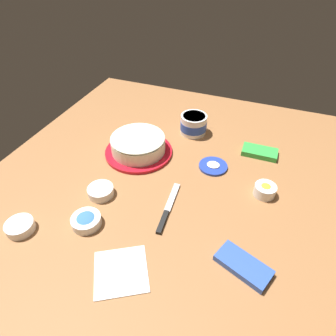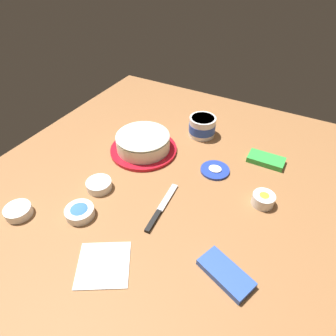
# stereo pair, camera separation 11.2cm
# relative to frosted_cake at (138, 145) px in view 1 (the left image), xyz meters

# --- Properties ---
(ground_plane) EXTENTS (1.54, 1.54, 0.00)m
(ground_plane) POSITION_rel_frosted_cake_xyz_m (0.26, -0.13, -0.04)
(ground_plane) COLOR #936038
(frosted_cake) EXTENTS (0.29, 0.29, 0.09)m
(frosted_cake) POSITION_rel_frosted_cake_xyz_m (0.00, 0.00, 0.00)
(frosted_cake) COLOR red
(frosted_cake) RESTS_ON ground_plane
(frosting_tub) EXTENTS (0.12, 0.12, 0.09)m
(frosting_tub) POSITION_rel_frosted_cake_xyz_m (0.17, 0.24, 0.00)
(frosting_tub) COLOR white
(frosting_tub) RESTS_ON ground_plane
(frosting_tub_lid) EXTENTS (0.12, 0.12, 0.02)m
(frosting_tub_lid) POSITION_rel_frosted_cake_xyz_m (0.32, 0.02, -0.04)
(frosting_tub_lid) COLOR #233DAD
(frosting_tub_lid) RESTS_ON ground_plane
(spreading_knife) EXTENTS (0.04, 0.24, 0.01)m
(spreading_knife) POSITION_rel_frosted_cake_xyz_m (0.23, -0.27, -0.04)
(spreading_knife) COLOR silver
(spreading_knife) RESTS_ON ground_plane
(sprinkle_bowl_pink) EXTENTS (0.09, 0.09, 0.03)m
(sprinkle_bowl_pink) POSITION_rel_frosted_cake_xyz_m (-0.18, -0.51, -0.03)
(sprinkle_bowl_pink) COLOR white
(sprinkle_bowl_pink) RESTS_ON ground_plane
(sprinkle_bowl_blue) EXTENTS (0.10, 0.10, 0.04)m
(sprinkle_bowl_blue) POSITION_rel_frosted_cake_xyz_m (0.01, -0.41, -0.02)
(sprinkle_bowl_blue) COLOR white
(sprinkle_bowl_blue) RESTS_ON ground_plane
(sprinkle_bowl_yellow) EXTENTS (0.08, 0.08, 0.04)m
(sprinkle_bowl_yellow) POSITION_rel_frosted_cake_xyz_m (0.53, -0.06, -0.02)
(sprinkle_bowl_yellow) COLOR white
(sprinkle_bowl_yellow) RESTS_ON ground_plane
(sprinkle_bowl_orange) EXTENTS (0.09, 0.09, 0.03)m
(sprinkle_bowl_orange) POSITION_rel_frosted_cake_xyz_m (-0.02, -0.27, -0.03)
(sprinkle_bowl_orange) COLOR white
(sprinkle_bowl_orange) RESTS_ON ground_plane
(candy_box_lower) EXTENTS (0.17, 0.13, 0.02)m
(candy_box_lower) POSITION_rel_frosted_cake_xyz_m (0.51, -0.38, -0.03)
(candy_box_lower) COLOR #2D51B2
(candy_box_lower) RESTS_ON ground_plane
(candy_box_upper) EXTENTS (0.15, 0.08, 0.02)m
(candy_box_upper) POSITION_rel_frosted_cake_xyz_m (0.48, 0.18, -0.03)
(candy_box_upper) COLOR green
(candy_box_upper) RESTS_ON ground_plane
(paper_napkin) EXTENTS (0.21, 0.21, 0.01)m
(paper_napkin) POSITION_rel_frosted_cake_xyz_m (0.19, -0.52, -0.04)
(paper_napkin) COLOR white
(paper_napkin) RESTS_ON ground_plane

